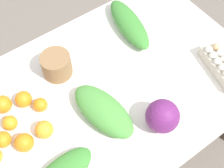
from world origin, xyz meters
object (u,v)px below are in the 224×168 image
at_px(greens_bunch_beet_tops, 103,111).
at_px(orange_1, 41,105).
at_px(orange_4, 3,104).
at_px(orange_7, 24,99).
at_px(egg_carton, 222,66).
at_px(orange_0, 3,139).
at_px(paper_bag, 57,65).
at_px(cabbage_purple, 162,116).
at_px(greens_bunch_dandelion, 129,24).
at_px(orange_6, 44,130).
at_px(orange_3, 24,143).
at_px(orange_5, 10,123).

distance_m(greens_bunch_beet_tops, orange_1, 0.29).
bearing_deg(orange_4, orange_7, -17.87).
bearing_deg(egg_carton, greens_bunch_beet_tops, -89.38).
relative_size(greens_bunch_beet_tops, orange_1, 5.23).
distance_m(orange_0, orange_1, 0.22).
height_order(greens_bunch_beet_tops, orange_7, greens_bunch_beet_tops).
bearing_deg(paper_bag, cabbage_purple, -65.88).
bearing_deg(greens_bunch_dandelion, orange_6, -157.71).
distance_m(orange_3, orange_7, 0.22).
bearing_deg(paper_bag, orange_6, -129.97).
bearing_deg(orange_4, greens_bunch_dandelion, 4.22).
xyz_separation_m(orange_3, orange_6, (0.10, 0.00, -0.00)).
bearing_deg(orange_4, orange_0, -115.09).
distance_m(egg_carton, greens_bunch_beet_tops, 0.63).
bearing_deg(orange_4, orange_5, -97.97).
height_order(orange_0, orange_5, orange_0).
xyz_separation_m(egg_carton, paper_bag, (-0.66, 0.47, 0.02)).
xyz_separation_m(egg_carton, orange_0, (-1.04, 0.28, -0.01)).
relative_size(greens_bunch_beet_tops, orange_6, 4.24).
relative_size(paper_bag, orange_7, 1.88).
xyz_separation_m(paper_bag, orange_1, (-0.17, -0.13, -0.03)).
relative_size(paper_bag, orange_4, 1.75).
relative_size(greens_bunch_dandelion, orange_0, 5.41).
bearing_deg(orange_4, orange_6, -67.04).
xyz_separation_m(greens_bunch_beet_tops, orange_1, (-0.21, 0.20, -0.02)).
bearing_deg(orange_4, greens_bunch_beet_tops, -40.33).
distance_m(cabbage_purple, paper_bag, 0.56).
bearing_deg(greens_bunch_dandelion, cabbage_purple, -113.25).
xyz_separation_m(greens_bunch_dandelion, orange_6, (-0.67, -0.28, -0.00)).
relative_size(orange_6, orange_7, 1.04).
bearing_deg(orange_5, paper_bag, 22.81).
bearing_deg(greens_bunch_beet_tops, orange_1, 136.41).
bearing_deg(orange_6, orange_3, -177.90).
distance_m(orange_0, orange_7, 0.20).
xyz_separation_m(paper_bag, orange_6, (-0.21, -0.25, -0.02)).
bearing_deg(orange_1, orange_0, -164.90).
bearing_deg(orange_3, cabbage_purple, -25.38).
bearing_deg(greens_bunch_dandelion, paper_bag, -177.25).
distance_m(greens_bunch_beet_tops, orange_3, 0.36).
distance_m(egg_carton, orange_0, 1.07).
xyz_separation_m(orange_4, orange_7, (0.09, -0.03, -0.00)).
bearing_deg(paper_bag, orange_7, -163.57).
bearing_deg(orange_5, cabbage_purple, -34.61).
bearing_deg(orange_1, orange_4, 145.24).
bearing_deg(orange_0, paper_bag, 26.54).
bearing_deg(orange_5, greens_bunch_beet_tops, -28.45).
distance_m(cabbage_purple, orange_7, 0.63).
xyz_separation_m(paper_bag, greens_bunch_beet_tops, (0.04, -0.33, -0.01)).
bearing_deg(cabbage_purple, orange_7, 134.69).
height_order(orange_3, orange_4, orange_4).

